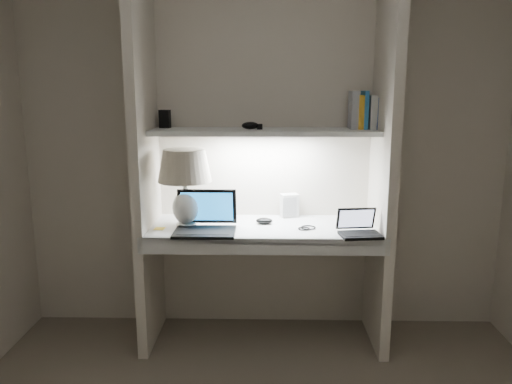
{
  "coord_description": "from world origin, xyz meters",
  "views": [
    {
      "loc": [
        0.02,
        -1.8,
        1.61
      ],
      "look_at": [
        -0.04,
        1.05,
        1.02
      ],
      "focal_mm": 35.0,
      "sensor_mm": 36.0,
      "label": 1
    }
  ],
  "objects_px": {
    "table_lamp": "(185,175)",
    "laptop_netbook": "(359,229)",
    "speaker": "(289,205)",
    "book_row": "(367,111)",
    "laptop_main": "(206,222)"
  },
  "relations": [
    {
      "from": "table_lamp",
      "to": "laptop_netbook",
      "type": "height_order",
      "value": "table_lamp"
    },
    {
      "from": "speaker",
      "to": "book_row",
      "type": "distance_m",
      "value": 0.79
    },
    {
      "from": "laptop_main",
      "to": "speaker",
      "type": "xyz_separation_m",
      "value": [
        0.52,
        0.35,
        0.02
      ]
    },
    {
      "from": "laptop_netbook",
      "to": "speaker",
      "type": "bearing_deg",
      "value": 125.61
    },
    {
      "from": "speaker",
      "to": "laptop_netbook",
      "type": "bearing_deg",
      "value": -64.0
    },
    {
      "from": "table_lamp",
      "to": "laptop_main",
      "type": "distance_m",
      "value": 0.32
    },
    {
      "from": "laptop_netbook",
      "to": "book_row",
      "type": "bearing_deg",
      "value": 68.37
    },
    {
      "from": "laptop_main",
      "to": "book_row",
      "type": "xyz_separation_m",
      "value": [
        1.0,
        0.28,
        0.65
      ]
    },
    {
      "from": "table_lamp",
      "to": "laptop_main",
      "type": "bearing_deg",
      "value": -36.91
    },
    {
      "from": "laptop_netbook",
      "to": "book_row",
      "type": "xyz_separation_m",
      "value": [
        0.09,
        0.34,
        0.67
      ]
    },
    {
      "from": "laptop_main",
      "to": "speaker",
      "type": "bearing_deg",
      "value": 33.86
    },
    {
      "from": "speaker",
      "to": "book_row",
      "type": "relative_size",
      "value": 0.66
    },
    {
      "from": "laptop_main",
      "to": "laptop_netbook",
      "type": "distance_m",
      "value": 0.91
    },
    {
      "from": "laptop_netbook",
      "to": "book_row",
      "type": "relative_size",
      "value": 1.09
    },
    {
      "from": "laptop_netbook",
      "to": "speaker",
      "type": "distance_m",
      "value": 0.57
    }
  ]
}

